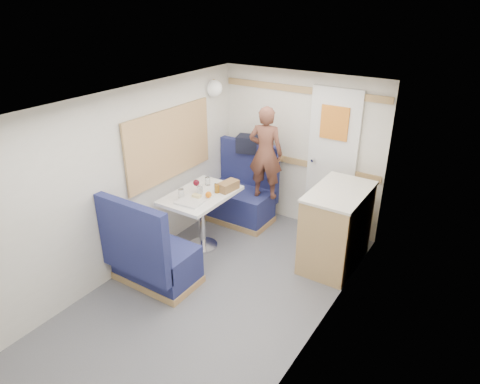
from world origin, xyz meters
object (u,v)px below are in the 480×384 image
Objects in this scene: tumbler_left at (181,194)px; bread_loaf at (228,186)px; bench_near at (152,259)px; duffel_bag at (254,144)px; tray at (193,199)px; dinette_table at (201,205)px; wine_glass at (196,183)px; pepper_grinder at (216,187)px; dome_light at (214,88)px; beer_glass at (217,189)px; tumbler_right at (200,191)px; cheese_block at (197,196)px; tumbler_mid at (208,181)px; salt_grinder at (201,187)px; person at (266,153)px; orange_fruit at (208,195)px; galley_counter at (336,227)px.

bread_loaf is (0.33, 0.47, -0.00)m from tumbler_left.
duffel_bag is at bearing 88.53° from bench_near.
duffel_bag is at bearing 89.36° from tray.
dinette_table is at bearing -129.69° from bread_loaf.
pepper_grinder is at bearing 50.61° from wine_glass.
dome_light is 1.47m from tumbler_left.
bread_loaf reaches higher than beer_glass.
duffel_bag reaches higher than bench_near.
wine_glass reaches higher than tumbler_left.
bread_loaf is at bearing 79.21° from bench_near.
duffel_bag is at bearing 88.49° from tumbler_right.
tumbler_left is (-0.16, -0.08, 0.02)m from cheese_block.
tray is at bearing -99.24° from cheese_block.
tumbler_left is (-0.11, 0.65, 0.48)m from bench_near.
tumbler_mid is at bearing 107.96° from dinette_table.
person is at bearing 61.93° from salt_grinder.
cheese_block is 0.38× the size of bread_loaf.
salt_grinder is (-0.04, 0.93, 0.47)m from bench_near.
tray is 0.18m from orange_fruit.
pepper_grinder is at bearing -143.06° from bread_loaf.
tumbler_mid is (-0.46, -0.59, -0.27)m from person.
orange_fruit is 0.72× the size of tumbler_mid.
bench_near is at bearing -108.06° from duffel_bag.
cheese_block is 0.58× the size of wine_glass.
bench_near is 0.82m from tumbler_left.
dinette_table is 1.00× the size of galley_counter.
bench_near is at bearing -86.56° from wine_glass.
tumbler_right is 1.22× the size of pepper_grinder.
dome_light is 0.53× the size of tray.
orange_fruit is 0.73× the size of beer_glass.
person is 11.71× the size of tumbler_mid.
wine_glass is 0.27m from tumbler_mid.
bench_near is 1.11m from beer_glass.
tumbler_right is at bearing 88.58° from bench_near.
cheese_block is at bearing -154.49° from galley_counter.
dinette_table is 0.78× the size of person.
salt_grinder is at bearing 120.32° from dinette_table.
tumbler_mid is 0.29m from bread_loaf.
dinette_table is at bearing -59.68° from salt_grinder.
pepper_grinder is at bearing 39.18° from salt_grinder.
galley_counter is (1.86, -0.30, -1.28)m from dome_light.
bench_near is 4.10× the size of bread_loaf.
galley_counter is 10.64× the size of pepper_grinder.
person is at bearing 64.90° from tumbler_left.
cheese_block is at bearing -70.81° from dinette_table.
person is 13.64× the size of pepper_grinder.
person reaches higher than duffel_bag.
dinette_table is 9.61× the size of salt_grinder.
galley_counter is 1.62m from duffel_bag.
orange_fruit is 0.14m from tumbler_right.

